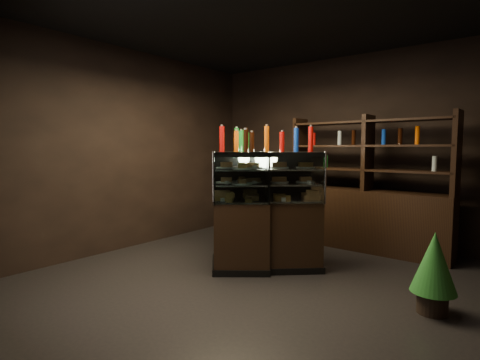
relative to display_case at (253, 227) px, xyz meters
name	(u,v)px	position (x,y,z in m)	size (l,w,h in m)	color
ground	(264,282)	(0.50, -0.47, -0.49)	(5.00, 5.00, 0.00)	black
room_shell	(265,109)	(0.50, -0.47, 1.45)	(5.02, 5.02, 3.01)	black
display_case	(253,227)	(0.00, 0.00, 0.00)	(1.83, 1.49, 1.48)	black
food_display	(253,178)	(0.00, 0.00, 0.64)	(1.40, 1.07, 0.45)	gold
bottles_top	(254,141)	(0.00, 0.00, 1.12)	(1.22, 0.94, 0.30)	#147223
potted_conifer	(434,261)	(2.17, -0.19, 0.00)	(0.40, 0.40, 0.86)	black
back_shelving	(366,209)	(0.92, 1.58, 0.12)	(2.36, 0.50, 2.00)	black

